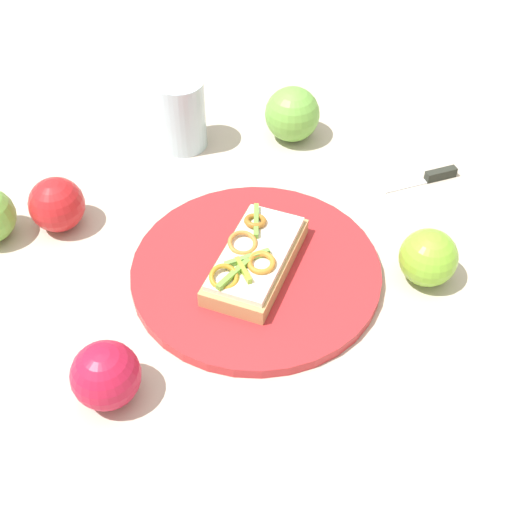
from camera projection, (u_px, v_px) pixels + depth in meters
The scene contains 9 objects.
ground_plane at pixel (256, 275), 0.87m from camera, with size 2.00×2.00×0.00m, color #BEB09D.
plate at pixel (256, 271), 0.86m from camera, with size 0.31×0.31×0.01m, color #B6282C.
sandwich at pixel (255, 259), 0.84m from camera, with size 0.11×0.18×0.04m.
apple_0 at pixel (428, 258), 0.84m from camera, with size 0.07×0.07×0.07m, color #7EBF30.
apple_1 at pixel (106, 375), 0.71m from camera, with size 0.07×0.07×0.07m, color #B91736.
apple_2 at pixel (57, 205), 0.90m from camera, with size 0.07×0.07×0.07m, color red.
apple_4 at pixel (292, 114), 1.04m from camera, with size 0.08×0.08×0.08m, color #6CB042.
drinking_glass at pixel (181, 114), 1.02m from camera, with size 0.07×0.07×0.11m, color silver.
knife at pixel (432, 177), 0.99m from camera, with size 0.08×0.10×0.01m.
Camera 1 is at (0.31, -0.50, 0.63)m, focal length 48.16 mm.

